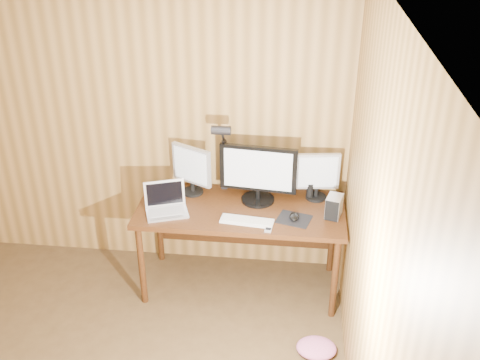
% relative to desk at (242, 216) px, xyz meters
% --- Properties ---
extents(room_shell, '(4.00, 4.00, 4.00)m').
position_rel_desk_xyz_m(room_shell, '(-0.93, -1.70, 0.62)').
color(room_shell, '#4A351C').
rests_on(room_shell, ground).
extents(desk, '(1.60, 0.70, 0.75)m').
position_rel_desk_xyz_m(desk, '(0.00, 0.00, 0.00)').
color(desk, '#3A1E0C').
rests_on(desk, floor).
extents(monitor_center, '(0.60, 0.26, 0.47)m').
position_rel_desk_xyz_m(monitor_center, '(0.12, 0.05, 0.37)').
color(monitor_center, black).
rests_on(monitor_center, desk).
extents(monitor_left, '(0.33, 0.20, 0.41)m').
position_rel_desk_xyz_m(monitor_left, '(-0.41, 0.12, 0.34)').
color(monitor_left, black).
rests_on(monitor_left, desk).
extents(monitor_right, '(0.34, 0.16, 0.39)m').
position_rel_desk_xyz_m(monitor_right, '(0.58, 0.14, 0.33)').
color(monitor_right, black).
rests_on(monitor_right, desk).
extents(laptop, '(0.37, 0.33, 0.22)m').
position_rel_desk_xyz_m(laptop, '(-0.56, -0.18, 0.18)').
color(laptop, silver).
rests_on(laptop, desk).
extents(keyboard, '(0.41, 0.16, 0.02)m').
position_rel_desk_xyz_m(keyboard, '(0.07, -0.27, 0.13)').
color(keyboard, white).
rests_on(keyboard, desk).
extents(mousepad, '(0.29, 0.26, 0.00)m').
position_rel_desk_xyz_m(mousepad, '(0.41, -0.19, 0.12)').
color(mousepad, black).
rests_on(mousepad, desk).
extents(mouse, '(0.09, 0.13, 0.04)m').
position_rel_desk_xyz_m(mouse, '(0.41, -0.19, 0.15)').
color(mouse, black).
rests_on(mouse, mousepad).
extents(hard_drive, '(0.14, 0.18, 0.17)m').
position_rel_desk_xyz_m(hard_drive, '(0.71, -0.12, 0.21)').
color(hard_drive, silver).
rests_on(hard_drive, desk).
extents(phone, '(0.06, 0.10, 0.01)m').
position_rel_desk_xyz_m(phone, '(0.23, -0.35, 0.13)').
color(phone, silver).
rests_on(phone, desk).
extents(speaker, '(0.06, 0.06, 0.13)m').
position_rel_desk_xyz_m(speaker, '(0.53, 0.14, 0.19)').
color(speaker, black).
rests_on(speaker, desk).
extents(desk_lamp, '(0.15, 0.21, 0.65)m').
position_rel_desk_xyz_m(desk_lamp, '(-0.17, 0.16, 0.52)').
color(desk_lamp, black).
rests_on(desk_lamp, desk).
extents(fabric_pile, '(0.31, 0.26, 0.09)m').
position_rel_desk_xyz_m(fabric_pile, '(0.62, -0.77, -0.58)').
color(fabric_pile, '#C35E8B').
rests_on(fabric_pile, floor).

